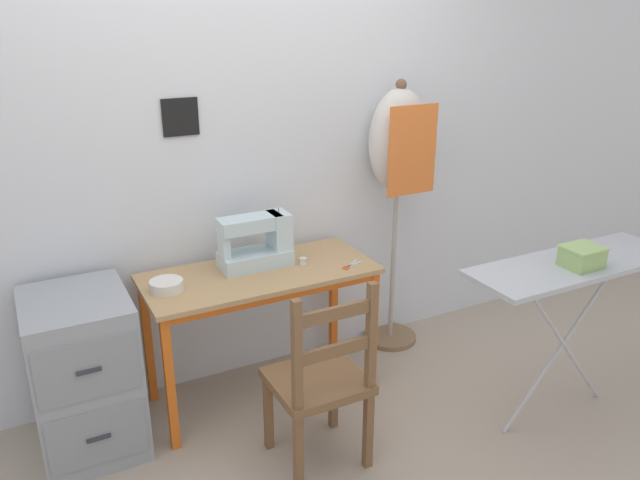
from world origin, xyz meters
TOP-DOWN VIEW (x-y plane):
  - ground_plane at (0.00, 0.00)m, footprint 14.00×14.00m
  - wall_back at (-0.00, 0.58)m, footprint 10.00×0.06m
  - sewing_table at (0.00, 0.24)m, footprint 1.15×0.51m
  - sewing_machine at (0.03, 0.33)m, footprint 0.37×0.17m
  - fabric_bowl at (-0.46, 0.25)m, footprint 0.15×0.15m
  - scissors at (0.43, 0.11)m, footprint 0.13×0.09m
  - thread_spool_near_machine at (0.23, 0.24)m, footprint 0.04×0.04m
  - wooden_chair at (0.02, -0.35)m, footprint 0.40×0.38m
  - filing_cabinet at (-0.87, 0.25)m, footprint 0.45×0.54m
  - dress_form at (0.92, 0.42)m, footprint 0.36×0.32m
  - ironing_board at (1.23, -0.59)m, footprint 1.09×0.35m
  - storage_box at (1.20, -0.64)m, footprint 0.17×0.15m

SIDE VIEW (x-z plane):
  - ground_plane at x=0.00m, z-range 0.00..0.00m
  - filing_cabinet at x=-0.87m, z-range 0.00..0.75m
  - wooden_chair at x=0.02m, z-range -0.03..0.87m
  - sewing_table at x=0.00m, z-range 0.26..0.97m
  - scissors at x=0.43m, z-range 0.70..0.71m
  - thread_spool_near_machine at x=0.23m, z-range 0.71..0.74m
  - fabric_bowl at x=-0.46m, z-range 0.71..0.76m
  - ironing_board at x=1.23m, z-range 0.37..1.21m
  - sewing_machine at x=0.03m, z-range 0.69..0.98m
  - storage_box at x=1.20m, z-range 0.83..0.93m
  - dress_form at x=0.92m, z-range 0.38..1.96m
  - wall_back at x=0.00m, z-range 0.00..2.55m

